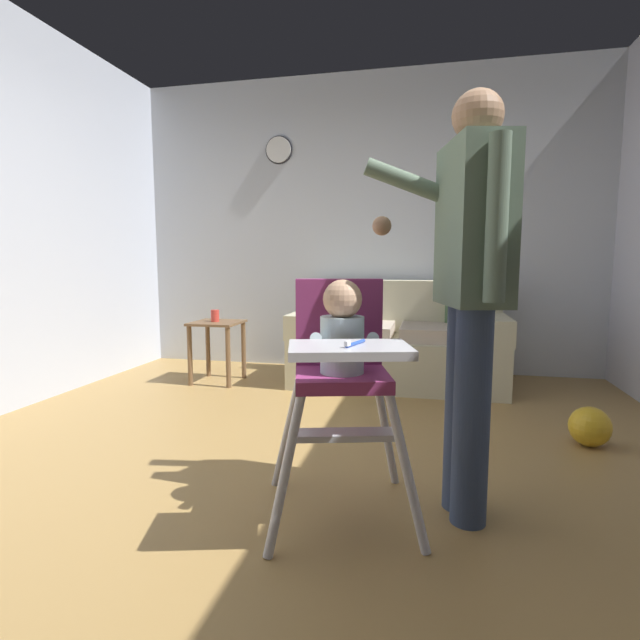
{
  "coord_description": "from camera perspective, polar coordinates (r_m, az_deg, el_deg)",
  "views": [
    {
      "loc": [
        0.62,
        -2.05,
        1.03
      ],
      "look_at": [
        0.21,
        -0.19,
        0.8
      ],
      "focal_mm": 27.26,
      "sensor_mm": 36.0,
      "label": 1
    }
  ],
  "objects": [
    {
      "name": "ground",
      "position": [
        2.4,
        -4.11,
        -19.83
      ],
      "size": [
        5.91,
        6.73,
        0.1
      ],
      "primitive_type": "cube",
      "color": "#A27D45"
    },
    {
      "name": "side_table",
      "position": [
        4.23,
        -11.98,
        -2.06
      ],
      "size": [
        0.4,
        0.4,
        0.52
      ],
      "color": "brown",
      "rests_on": "ground"
    },
    {
      "name": "couch",
      "position": [
        4.19,
        9.18,
        -2.75
      ],
      "size": [
        1.74,
        0.86,
        0.86
      ],
      "rotation": [
        0.0,
        0.0,
        -1.57
      ],
      "color": "#BFBA99",
      "rests_on": "ground"
    },
    {
      "name": "wall_clock",
      "position": [
        4.93,
        -4.85,
        19.27
      ],
      "size": [
        0.26,
        0.04,
        0.26
      ],
      "color": "white"
    },
    {
      "name": "sippy_cup",
      "position": [
        4.21,
        -12.22,
        0.5
      ],
      "size": [
        0.07,
        0.07,
        0.1
      ],
      "primitive_type": "cylinder",
      "color": "#D13D33",
      "rests_on": "side_table"
    },
    {
      "name": "high_chair",
      "position": [
        1.91,
        2.54,
        -3.83
      ],
      "size": [
        0.73,
        0.82,
        0.96
      ],
      "rotation": [
        0.0,
        0.0,
        -1.31
      ],
      "color": "silver",
      "rests_on": "ground"
    },
    {
      "name": "wall_far",
      "position": [
        4.7,
        5.05,
        11.13
      ],
      "size": [
        5.11,
        0.06,
        2.75
      ],
      "primitive_type": "cube",
      "color": "silver",
      "rests_on": "ground"
    },
    {
      "name": "toy_ball",
      "position": [
        3.16,
        29.11,
        -10.87
      ],
      "size": [
        0.22,
        0.22,
        0.22
      ],
      "primitive_type": "sphere",
      "color": "gold",
      "rests_on": "ground"
    },
    {
      "name": "adult_standing",
      "position": [
        1.96,
        17.2,
        4.05
      ],
      "size": [
        0.59,
        0.5,
        1.66
      ],
      "rotation": [
        0.0,
        0.0,
        -2.91
      ],
      "color": "#354464",
      "rests_on": "ground"
    }
  ]
}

